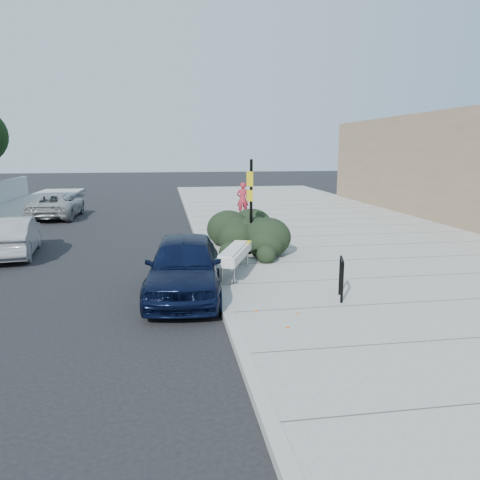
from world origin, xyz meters
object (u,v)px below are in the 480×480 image
(sign_post, at_px, (251,200))
(suv_silver, at_px, (57,205))
(bench, at_px, (235,254))
(pedestrian, at_px, (243,199))
(wagon_silver, at_px, (12,236))
(bike_rack, at_px, (341,274))
(sedan_navy, at_px, (185,265))

(sign_post, bearing_deg, suv_silver, 105.32)
(bench, height_order, pedestrian, pedestrian)
(wagon_silver, bearing_deg, bench, 142.37)
(bench, xyz_separation_m, wagon_silver, (-6.78, 3.93, -0.05))
(sign_post, bearing_deg, bike_rack, -103.65)
(suv_silver, xyz_separation_m, pedestrian, (9.26, -1.90, 0.34))
(sedan_navy, height_order, pedestrian, pedestrian)
(bike_rack, height_order, sedan_navy, sedan_navy)
(bench, height_order, bike_rack, bike_rack)
(sedan_navy, height_order, suv_silver, sedan_navy)
(suv_silver, bearing_deg, bike_rack, 122.21)
(bike_rack, xyz_separation_m, suv_silver, (-9.28, 15.17, -0.07))
(wagon_silver, xyz_separation_m, suv_silver, (-0.47, 8.77, -0.01))
(sign_post, distance_m, wagon_silver, 7.90)
(suv_silver, bearing_deg, sign_post, 130.85)
(sedan_navy, relative_size, pedestrian, 2.57)
(wagon_silver, bearing_deg, suv_silver, -94.44)
(sign_post, relative_size, suv_silver, 0.64)
(bike_rack, xyz_separation_m, wagon_silver, (-8.81, 6.40, -0.06))
(bike_rack, distance_m, suv_silver, 17.78)
(sign_post, height_order, suv_silver, sign_post)
(wagon_silver, height_order, pedestrian, pedestrian)
(bike_rack, xyz_separation_m, sedan_navy, (-3.43, 1.29, 0.02))
(wagon_silver, bearing_deg, sign_post, 165.21)
(bench, relative_size, wagon_silver, 0.59)
(bike_rack, distance_m, sedan_navy, 3.66)
(sedan_navy, relative_size, suv_silver, 0.93)
(bike_rack, distance_m, pedestrian, 13.27)
(bench, height_order, wagon_silver, wagon_silver)
(suv_silver, relative_size, pedestrian, 2.77)
(sign_post, bearing_deg, wagon_silver, 147.94)
(bike_rack, height_order, wagon_silver, wagon_silver)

